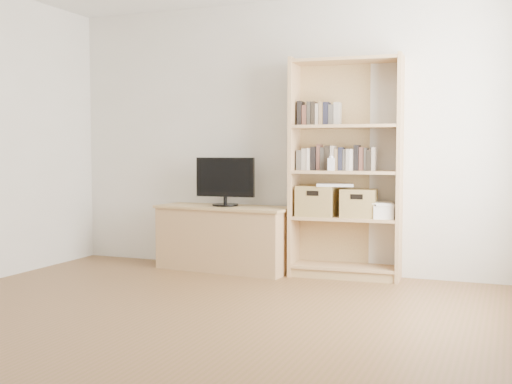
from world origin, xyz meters
The scene contains 12 objects.
floor centered at (0.00, 0.00, 0.00)m, with size 4.50×5.00×0.01m, color brown.
back_wall centered at (0.00, 2.50, 1.30)m, with size 4.50×0.02×2.60m, color silver.
tv_stand centered at (-0.52, 2.26, 0.30)m, with size 1.31×0.49×0.60m, color tan.
bookshelf centered at (0.65, 2.32, 1.00)m, with size 1.00×0.36×2.00m, color tan.
television centered at (-0.52, 2.26, 0.86)m, with size 0.59×0.05×0.46m, color black.
books_row_mid centered at (0.65, 2.34, 1.09)m, with size 0.79×0.15×0.21m, color #524D47.
books_row_upper centered at (0.43, 2.33, 1.50)m, with size 0.41×0.15×0.22m, color #524D47.
baby_monitor centered at (0.55, 2.20, 1.04)m, with size 0.06×0.04×0.11m, color white.
basket_left centered at (0.39, 2.30, 0.70)m, with size 0.34×0.28×0.28m, color olive.
basket_right centered at (0.78, 2.32, 0.68)m, with size 0.31×0.26×0.26m, color olive.
laptop centered at (0.56, 2.29, 0.85)m, with size 0.33×0.23×0.03m, color white.
magazine_stack centered at (1.00, 2.34, 0.62)m, with size 0.18×0.26×0.12m, color silver.
Camera 1 is at (2.06, -3.39, 1.16)m, focal length 45.00 mm.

